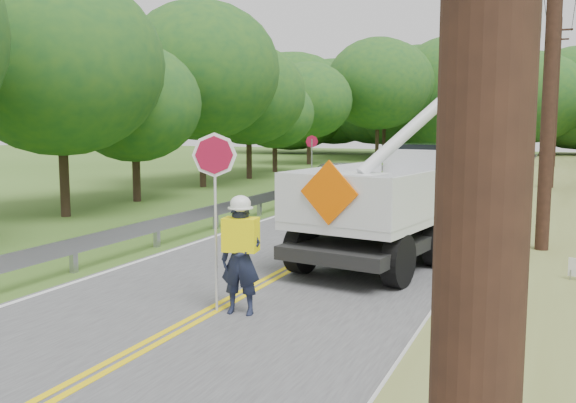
% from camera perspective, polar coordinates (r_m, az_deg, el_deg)
% --- Properties ---
extents(ground, '(140.00, 140.00, 0.00)m').
position_cam_1_polar(ground, '(8.59, -16.64, -14.66)').
color(ground, '#375A1C').
rests_on(ground, ground).
extents(road, '(7.20, 96.00, 0.03)m').
position_cam_1_polar(road, '(20.96, 8.71, -1.54)').
color(road, '#444446').
rests_on(road, ground).
extents(guardrail, '(0.18, 48.00, 0.77)m').
position_cam_1_polar(guardrail, '(23.05, -0.39, 0.69)').
color(guardrail, '#95969C').
rests_on(guardrail, ground).
extents(utility_poles, '(1.60, 43.30, 10.00)m').
position_cam_1_polar(utility_poles, '(23.17, 23.27, 11.83)').
color(utility_poles, black).
rests_on(utility_poles, ground).
extents(treeline_left, '(11.28, 55.84, 10.74)m').
position_cam_1_polar(treeline_left, '(40.50, 1.07, 10.75)').
color(treeline_left, '#332319').
rests_on(treeline_left, ground).
extents(treeline_horizon, '(58.26, 14.67, 12.53)m').
position_cam_1_polar(treeline_horizon, '(62.27, 20.08, 8.89)').
color(treeline_horizon, '#1B4B21').
rests_on(treeline_horizon, ground).
extents(flagger, '(1.14, 0.54, 2.99)m').
position_cam_1_polar(flagger, '(10.24, -4.42, -4.50)').
color(flagger, '#191E33').
rests_on(flagger, road).
extents(bucket_truck, '(4.67, 7.71, 7.17)m').
position_cam_1_polar(bucket_truck, '(15.81, 12.39, 1.43)').
color(bucket_truck, black).
rests_on(bucket_truck, road).
extents(suv_silver, '(5.17, 6.94, 1.75)m').
position_cam_1_polar(suv_silver, '(22.56, 4.92, 1.40)').
color(suv_silver, '#B6BABD').
rests_on(suv_silver, road).
extents(suv_darkgrey, '(3.61, 5.73, 1.55)m').
position_cam_1_polar(suv_darkgrey, '(31.63, 10.87, 2.76)').
color(suv_darkgrey, '#3D4045').
rests_on(suv_darkgrey, road).
extents(stop_sign_permanent, '(0.52, 0.26, 2.64)m').
position_cam_1_polar(stop_sign_permanent, '(27.95, 2.20, 4.30)').
color(stop_sign_permanent, '#95969C').
rests_on(stop_sign_permanent, ground).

